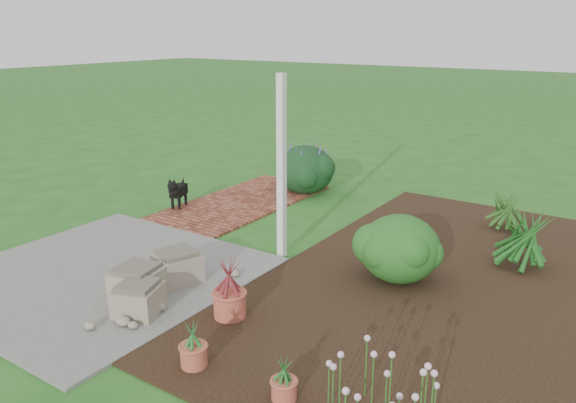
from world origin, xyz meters
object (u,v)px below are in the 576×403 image
Objects in this scene: stone_trough_near at (139,300)px; cream_ceramic_urn at (289,171)px; evergreen_shrub at (400,247)px; black_dog at (177,190)px.

cream_ceramic_urn is at bearing 107.80° from stone_trough_near.
evergreen_shrub reaches higher than cream_ceramic_urn.
stone_trough_near is at bearing -73.18° from black_dog.
evergreen_shrub reaches higher than stone_trough_near.
stone_trough_near is 0.46× the size of evergreen_shrub.
cream_ceramic_urn reaches higher than stone_trough_near.
black_dog is 4.40m from evergreen_shrub.
evergreen_shrub is (2.00, 2.45, 0.26)m from stone_trough_near.
cream_ceramic_urn is at bearing 56.96° from black_dog.
evergreen_shrub is at bearing -28.65° from black_dog.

